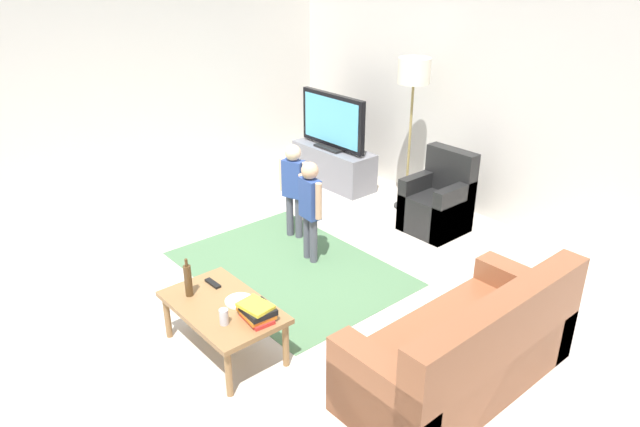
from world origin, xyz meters
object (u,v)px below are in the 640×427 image
bottle (188,280)px  tv_remote (213,283)px  couch (469,354)px  coffee_table (223,310)px  tv_stand (333,166)px  floor_lamp (414,79)px  child_center (310,203)px  tv (333,122)px  book_stack (257,312)px  plate (239,301)px  soda_can (224,317)px  child_near_tv (294,183)px  armchair (439,204)px

bottle → tv_remote: size_ratio=1.88×
couch → coffee_table: size_ratio=1.80×
tv_stand → floor_lamp: (1.15, 0.15, 1.30)m
child_center → coffee_table: child_center is taller
child_center → tv_stand: bearing=131.8°
floor_lamp → child_center: bearing=-81.5°
tv_stand → tv: size_ratio=1.09×
floor_lamp → book_stack: size_ratio=5.89×
tv_remote → plate: (0.35, 0.02, -0.00)m
tv_remote → coffee_table: bearing=-19.9°
bottle → tv_remote: bottle is taller
soda_can → plate: 0.30m
couch → book_stack: size_ratio=5.95×
child_near_tv → soda_can: (1.43, -1.77, -0.15)m
floor_lamp → book_stack: bearing=-67.5°
coffee_table → plate: (0.05, 0.12, 0.06)m
child_near_tv → bottle: size_ratio=3.27×
book_stack → bottle: 0.64m
soda_can → child_near_tv: bearing=128.9°
tv_stand → tv_remote: size_ratio=7.06×
child_near_tv → plate: 1.99m
tv → soda_can: tv is taller
tv → child_near_tv: 1.63m
floor_lamp → plate: bearing=-71.8°
bottle → soda_can: 0.51m
tv → coffee_table: size_ratio=1.10×
child_center → soda_can: child_center is taller
plate → tv: bearing=126.7°
armchair → child_center: child_center is taller
child_center → tv_remote: 1.41m
couch → book_stack: couch is taller
tv_stand → couch: bearing=-28.5°
couch → tv_stand: bearing=151.5°
tv → couch: (3.57, -1.92, -0.56)m
couch → plate: (-1.43, -0.95, 0.14)m
tv_remote → plate: bearing=1.8°
tv → child_near_tv: size_ratio=1.06×
armchair → floor_lamp: size_ratio=0.51×
child_near_tv → book_stack: bearing=-45.5°
tv_stand → book_stack: book_stack is taller
child_near_tv → tv: bearing=123.4°
tv_stand → bottle: bottle is taller
couch → child_center: child_center is taller
child_center → soda_can: bearing=-59.8°
coffee_table → floor_lamp: bearing=106.7°
floor_lamp → child_center: floor_lamp is taller
couch → book_stack: bearing=-139.8°
child_center → plate: child_center is taller
child_center → plate: size_ratio=4.73×
armchair → floor_lamp: 1.41m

